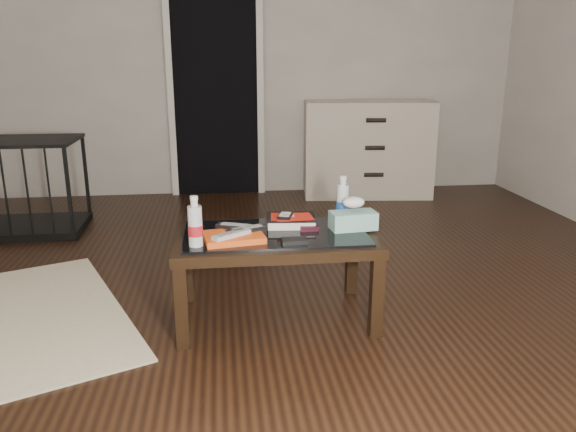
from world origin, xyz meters
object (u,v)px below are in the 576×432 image
pet_crate (22,202)px  water_bottle_left (195,221)px  tissue_box (353,220)px  coffee_table (275,244)px  dresser (367,149)px  water_bottle_right (343,198)px  textbook (291,221)px

pet_crate → water_bottle_left: size_ratio=3.81×
tissue_box → coffee_table: bearing=174.9°
dresser → pet_crate: 3.05m
water_bottle_right → tissue_box: bearing=-84.8°
water_bottle_left → tissue_box: (0.78, 0.17, -0.07)m
dresser → coffee_table: bearing=-108.1°
water_bottle_left → water_bottle_right: (0.77, 0.35, 0.00)m
tissue_box → water_bottle_right: bearing=89.0°
water_bottle_right → coffee_table: bearing=-153.8°
coffee_table → pet_crate: 2.47m
pet_crate → water_bottle_left: bearing=-53.9°
dresser → pet_crate: size_ratio=1.37×
water_bottle_left → tissue_box: 0.81m
dresser → pet_crate: (-2.93, -0.85, -0.22)m
tissue_box → textbook: bearing=154.7°
dresser → water_bottle_left: bearing=-113.4°
dresser → water_bottle_right: size_ratio=5.23×
coffee_table → water_bottle_right: water_bottle_right is taller
textbook → water_bottle_left: bearing=-145.3°
dresser → pet_crate: bearing=-157.8°
water_bottle_right → pet_crate: bearing=144.9°
pet_crate → tissue_box: size_ratio=3.95×
textbook → water_bottle_left: (-0.48, -0.27, 0.10)m
coffee_table → water_bottle_right: bearing=26.2°
pet_crate → tissue_box: pet_crate is taller
dresser → water_bottle_left: dresser is taller
pet_crate → coffee_table: bearing=-44.5°
water_bottle_right → tissue_box: 0.20m
coffee_table → pet_crate: size_ratio=1.10×
textbook → water_bottle_right: 0.31m
dresser → textbook: size_ratio=4.98×
textbook → water_bottle_right: size_ratio=1.05×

